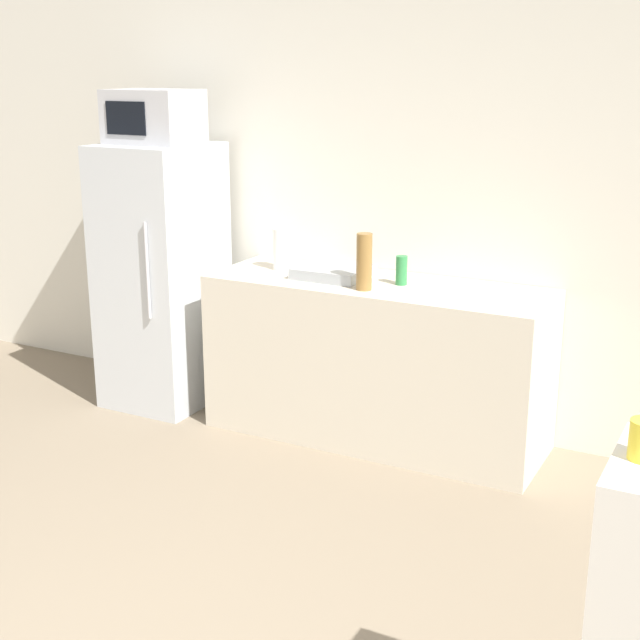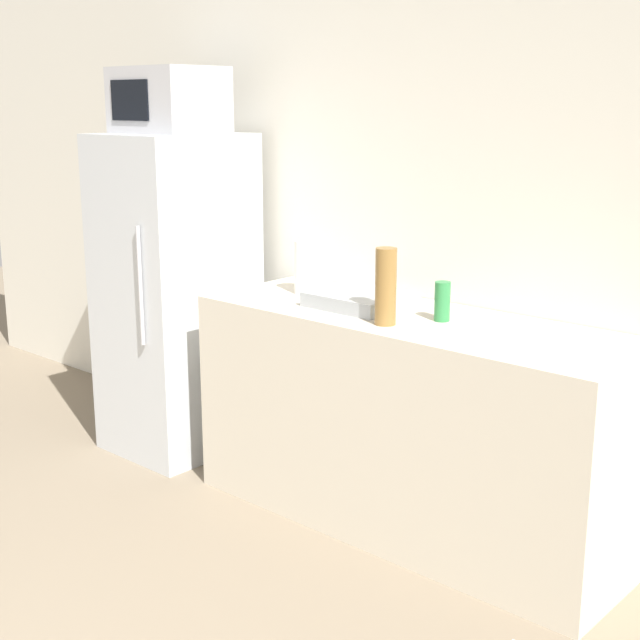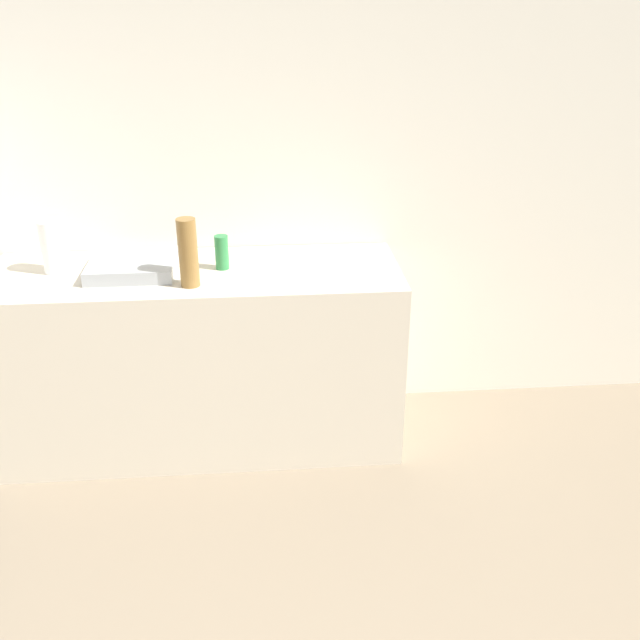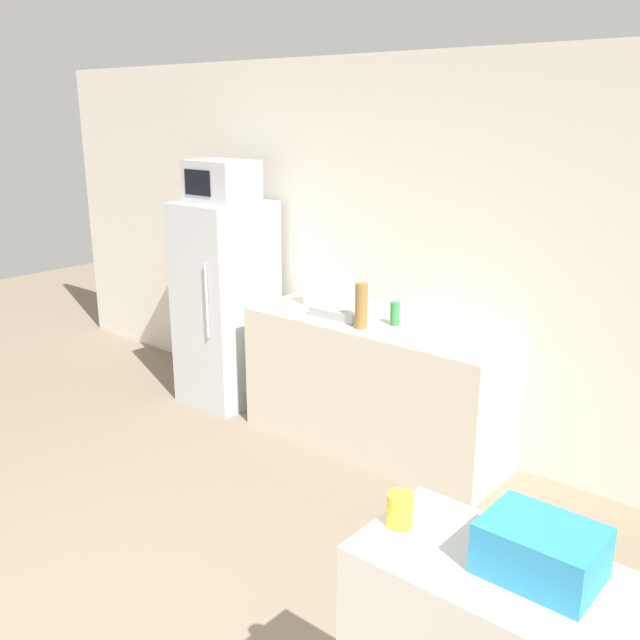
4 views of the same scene
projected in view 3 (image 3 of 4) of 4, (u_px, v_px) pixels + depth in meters
name	position (u px, v px, depth m)	size (l,w,h in m)	color
wall_back	(228.00, 163.00, 3.37)	(8.00, 0.06, 2.60)	silver
counter	(201.00, 358.00, 3.41)	(1.87, 0.63, 0.89)	beige
sink_basin	(133.00, 266.00, 3.19)	(0.38, 0.33, 0.06)	#9EA3A8
bottle_tall	(188.00, 253.00, 3.00)	(0.08, 0.08, 0.30)	olive
bottle_short	(222.00, 252.00, 3.21)	(0.06, 0.06, 0.16)	#2D7F42
paper_towel_roll	(53.00, 247.00, 3.16)	(0.11, 0.11, 0.24)	white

